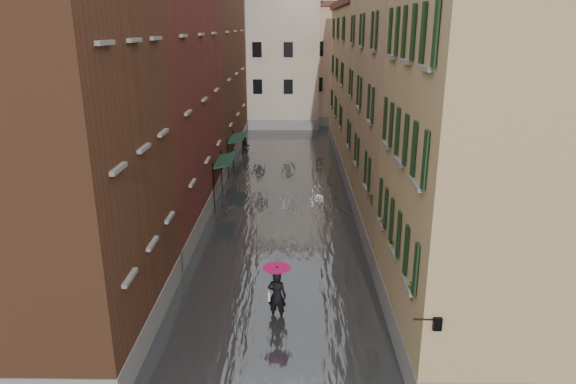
{
  "coord_description": "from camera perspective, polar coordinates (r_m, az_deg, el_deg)",
  "views": [
    {
      "loc": [
        0.74,
        -17.39,
        10.18
      ],
      "look_at": [
        0.41,
        4.7,
        3.0
      ],
      "focal_mm": 32.0,
      "sensor_mm": 36.0,
      "label": 1
    }
  ],
  "objects": [
    {
      "name": "ground",
      "position": [
        20.16,
        -1.4,
        -12.33
      ],
      "size": [
        120.0,
        120.0,
        0.0
      ],
      "primitive_type": "plane",
      "color": "#5F5E61",
      "rests_on": "ground"
    },
    {
      "name": "floodwater",
      "position": [
        32.02,
        -0.51,
        -0.35
      ],
      "size": [
        10.0,
        60.0,
        0.2
      ],
      "primitive_type": "cube",
      "color": "#484C50",
      "rests_on": "ground"
    },
    {
      "name": "building_left_near",
      "position": [
        17.61,
        -25.31,
        4.21
      ],
      "size": [
        6.0,
        8.0,
        13.0
      ],
      "primitive_type": "cube",
      "color": "brown",
      "rests_on": "ground"
    },
    {
      "name": "building_left_mid",
      "position": [
        27.78,
        -15.54,
        9.22
      ],
      "size": [
        6.0,
        14.0,
        12.5
      ],
      "primitive_type": "cube",
      "color": "maroon",
      "rests_on": "ground"
    },
    {
      "name": "building_left_far",
      "position": [
        42.22,
        -9.98,
        13.42
      ],
      "size": [
        6.0,
        16.0,
        14.0
      ],
      "primitive_type": "cube",
      "color": "brown",
      "rests_on": "ground"
    },
    {
      "name": "building_right_near",
      "position": [
        17.19,
        22.19,
        1.71
      ],
      "size": [
        6.0,
        8.0,
        11.5
      ],
      "primitive_type": "cube",
      "color": "tan",
      "rests_on": "ground"
    },
    {
      "name": "building_right_mid",
      "position": [
        27.37,
        14.28,
        9.73
      ],
      "size": [
        6.0,
        14.0,
        13.0
      ],
      "primitive_type": "cube",
      "color": "tan",
      "rests_on": "ground"
    },
    {
      "name": "building_right_far",
      "position": [
        42.09,
        9.61,
        11.71
      ],
      "size": [
        6.0,
        16.0,
        11.5
      ],
      "primitive_type": "cube",
      "color": "tan",
      "rests_on": "ground"
    },
    {
      "name": "building_end_cream",
      "position": [
        55.63,
        -3.09,
        14.18
      ],
      "size": [
        12.0,
        9.0,
        13.0
      ],
      "primitive_type": "cube",
      "color": "beige",
      "rests_on": "ground"
    },
    {
      "name": "building_end_pink",
      "position": [
        57.78,
        6.26,
        13.75
      ],
      "size": [
        10.0,
        9.0,
        12.0
      ],
      "primitive_type": "cube",
      "color": "#CCA48F",
      "rests_on": "ground"
    },
    {
      "name": "awning_near",
      "position": [
        30.87,
        -7.04,
        3.41
      ],
      "size": [
        1.09,
        3.29,
        2.8
      ],
      "color": "#163223",
      "rests_on": "ground"
    },
    {
      "name": "awning_far",
      "position": [
        37.12,
        -5.72,
        5.93
      ],
      "size": [
        1.09,
        3.36,
        2.8
      ],
      "color": "#163223",
      "rests_on": "ground"
    },
    {
      "name": "wall_lantern",
      "position": [
        13.92,
        16.14,
        -13.79
      ],
      "size": [
        0.71,
        0.22,
        0.35
      ],
      "color": "black",
      "rests_on": "ground"
    },
    {
      "name": "window_planters",
      "position": [
        18.24,
        11.49,
        -3.82
      ],
      "size": [
        0.59,
        8.7,
        0.84
      ],
      "color": "brown",
      "rests_on": "ground"
    },
    {
      "name": "pedestrian_main",
      "position": [
        18.62,
        -1.25,
        -10.58
      ],
      "size": [
        1.03,
        1.03,
        2.06
      ],
      "color": "black",
      "rests_on": "ground"
    },
    {
      "name": "pedestrian_far",
      "position": [
        42.11,
        -4.78,
        5.05
      ],
      "size": [
        0.82,
        0.67,
        1.58
      ],
      "primitive_type": "imported",
      "rotation": [
        0.0,
        0.0,
        0.1
      ],
      "color": "#232326",
      "rests_on": "ground"
    }
  ]
}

